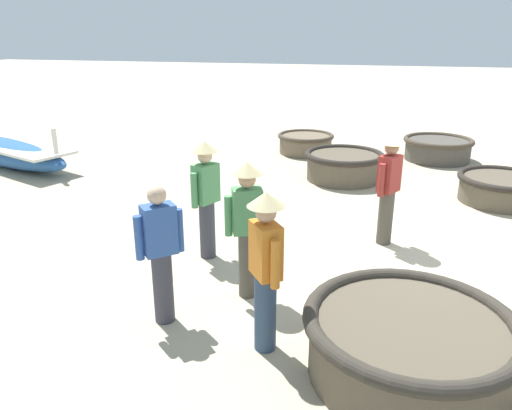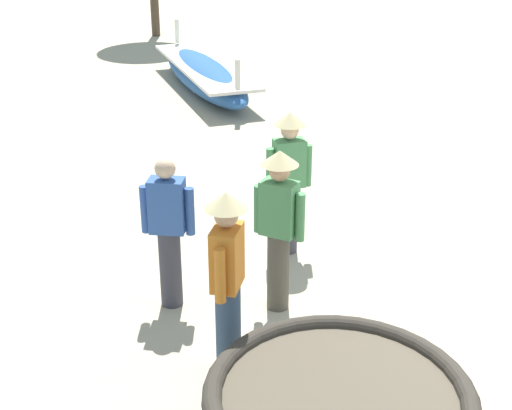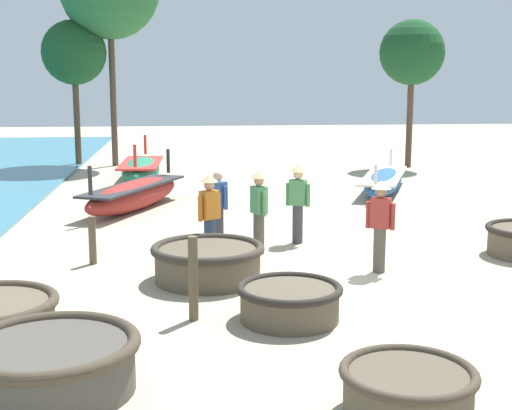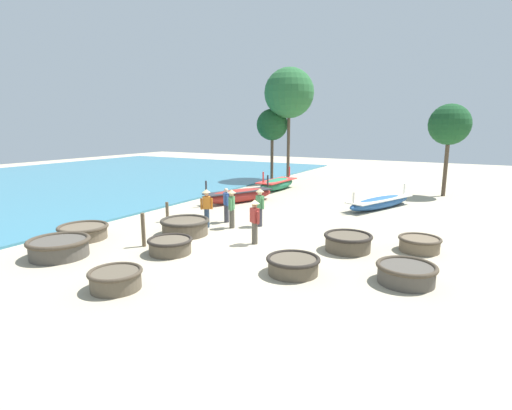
# 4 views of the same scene
# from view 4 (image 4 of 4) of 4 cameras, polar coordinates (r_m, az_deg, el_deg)

# --- Properties ---
(ground_plane) EXTENTS (80.00, 80.00, 0.00)m
(ground_plane) POSITION_cam_4_polar(r_m,az_deg,el_deg) (14.61, -2.86, -5.97)
(ground_plane) COLOR tan
(sea) EXTENTS (28.00, 52.00, 0.10)m
(sea) POSITION_cam_4_polar(r_m,az_deg,el_deg) (32.91, -31.49, 2.14)
(sea) COLOR teal
(sea) RESTS_ON ground
(coracle_front_right) EXTENTS (2.01, 2.01, 0.63)m
(coracle_front_right) POSITION_cam_4_polar(r_m,az_deg,el_deg) (14.95, -26.32, -5.38)
(coracle_front_right) COLOR #4C473F
(coracle_front_right) RESTS_ON ground
(coracle_far_left) EXTENTS (1.69, 1.69, 0.60)m
(coracle_far_left) POSITION_cam_4_polar(r_m,az_deg,el_deg) (14.42, 13.00, -5.13)
(coracle_far_left) COLOR brown
(coracle_far_left) RESTS_ON ground
(coracle_center) EXTENTS (1.44, 1.44, 0.53)m
(coracle_center) POSITION_cam_4_polar(r_m,az_deg,el_deg) (11.53, -19.41, -9.90)
(coracle_center) COLOR brown
(coracle_center) RESTS_ON ground
(coracle_front_left) EXTENTS (1.97, 1.97, 0.64)m
(coracle_front_left) POSITION_cam_4_polar(r_m,az_deg,el_deg) (16.35, -10.11, -2.98)
(coracle_front_left) COLOR brown
(coracle_front_left) RESTS_ON ground
(coracle_upturned) EXTENTS (1.61, 1.61, 0.52)m
(coracle_upturned) POSITION_cam_4_polar(r_m,az_deg,el_deg) (12.01, 5.31, -8.47)
(coracle_upturned) COLOR brown
(coracle_upturned) RESTS_ON ground
(coracle_nearest) EXTENTS (1.54, 1.54, 0.53)m
(coracle_nearest) POSITION_cam_4_polar(r_m,az_deg,el_deg) (14.09, -12.16, -5.64)
(coracle_nearest) COLOR brown
(coracle_nearest) RESTS_ON ground
(coracle_far_right) EXTENTS (1.67, 1.67, 0.55)m
(coracle_far_right) POSITION_cam_4_polar(r_m,az_deg,el_deg) (12.03, 20.67, -9.04)
(coracle_far_right) COLOR #4C473F
(coracle_far_right) RESTS_ON ground
(coracle_tilted) EXTENTS (1.45, 1.45, 0.51)m
(coracle_tilted) POSITION_cam_4_polar(r_m,az_deg,el_deg) (15.14, 22.33, -5.12)
(coracle_tilted) COLOR brown
(coracle_tilted) RESTS_ON ground
(coracle_beside_post) EXTENTS (1.90, 1.90, 0.55)m
(coracle_beside_post) POSITION_cam_4_polar(r_m,az_deg,el_deg) (16.90, -23.45, -3.47)
(coracle_beside_post) COLOR brown
(coracle_beside_post) RESTS_ON ground
(long_boat_red_hull) EXTENTS (2.80, 5.06, 1.11)m
(long_boat_red_hull) POSITION_cam_4_polar(r_m,az_deg,el_deg) (22.24, 17.31, 0.38)
(long_boat_red_hull) COLOR #285693
(long_boat_red_hull) RESTS_ON ground
(long_boat_blue_hull) EXTENTS (2.78, 4.56, 1.42)m
(long_boat_blue_hull) POSITION_cam_4_polar(r_m,az_deg,el_deg) (22.84, -2.49, 1.38)
(long_boat_blue_hull) COLOR maroon
(long_boat_blue_hull) RESTS_ON ground
(long_boat_ochre_hull) EXTENTS (1.38, 4.14, 1.43)m
(long_boat_ochre_hull) POSITION_cam_4_polar(r_m,az_deg,el_deg) (27.36, 3.02, 3.02)
(long_boat_ochre_hull) COLOR #237551
(long_boat_ochre_hull) RESTS_ON ground
(fisherman_hauling) EXTENTS (0.39, 0.41, 1.57)m
(fisherman_hauling) POSITION_cam_4_polar(r_m,az_deg,el_deg) (18.09, -4.26, 0.11)
(fisherman_hauling) COLOR #383842
(fisherman_hauling) RESTS_ON ground
(fisherman_with_hat) EXTENTS (0.44, 0.38, 1.67)m
(fisherman_with_hat) POSITION_cam_4_polar(r_m,az_deg,el_deg) (17.23, -7.07, -0.09)
(fisherman_with_hat) COLOR #2D425B
(fisherman_with_hat) RESTS_ON ground
(fisherman_standing_right) EXTENTS (0.49, 0.36, 1.67)m
(fisherman_standing_right) POSITION_cam_4_polar(r_m,az_deg,el_deg) (17.28, 0.56, 0.03)
(fisherman_standing_right) COLOR #383842
(fisherman_standing_right) RESTS_ON ground
(fisherman_crouching) EXTENTS (0.48, 0.36, 1.67)m
(fisherman_crouching) POSITION_cam_4_polar(r_m,az_deg,el_deg) (14.69, -0.19, -1.99)
(fisherman_crouching) COLOR #4C473D
(fisherman_crouching) RESTS_ON ground
(fisherman_standing_left) EXTENTS (0.36, 0.50, 1.67)m
(fisherman_standing_left) POSITION_cam_4_polar(r_m,az_deg,el_deg) (17.04, -3.48, -0.15)
(fisherman_standing_left) COLOR #4C473D
(fisherman_standing_left) RESTS_ON ground
(mooring_post_shoreline) EXTENTS (0.14, 0.14, 0.91)m
(mooring_post_shoreline) POSITION_cam_4_polar(r_m,az_deg,el_deg) (18.67, -12.57, -0.97)
(mooring_post_shoreline) COLOR brown
(mooring_post_shoreline) RESTS_ON ground
(mooring_post_mid_beach) EXTENTS (0.14, 0.14, 1.24)m
(mooring_post_mid_beach) POSITION_cam_4_polar(r_m,az_deg,el_deg) (15.03, -15.81, -3.43)
(mooring_post_mid_beach) COLOR brown
(mooring_post_mid_beach) RESTS_ON ground
(tree_center) EXTENTS (2.47, 2.47, 5.64)m
(tree_center) POSITION_cam_4_polar(r_m,az_deg,el_deg) (27.29, 25.92, 10.24)
(tree_center) COLOR #4C3D2D
(tree_center) RESTS_ON ground
(tree_right_mid) EXTENTS (2.48, 2.48, 5.65)m
(tree_right_mid) POSITION_cam_4_polar(r_m,az_deg,el_deg) (32.33, 2.33, 11.34)
(tree_right_mid) COLOR #4C3D2D
(tree_right_mid) RESTS_ON ground
(tree_left_mid) EXTENTS (3.82, 3.82, 8.70)m
(tree_left_mid) POSITION_cam_4_polar(r_m,az_deg,el_deg) (31.83, 4.76, 15.64)
(tree_left_mid) COLOR #4C3D2D
(tree_left_mid) RESTS_ON ground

